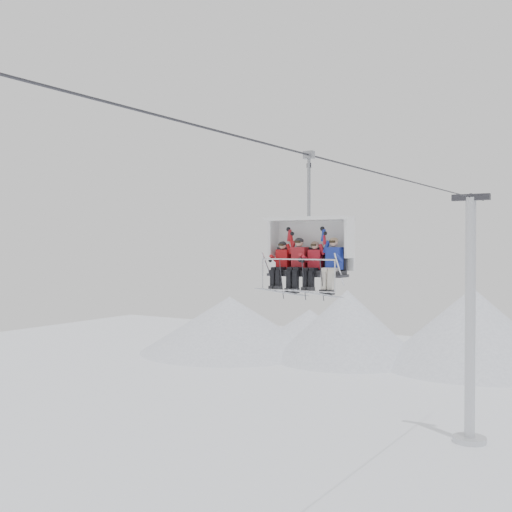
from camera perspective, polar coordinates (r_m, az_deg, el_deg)
The scene contains 8 objects.
ridgeline at distance 57.02m, azimuth 21.61°, elevation -7.03°, with size 72.00×21.00×7.00m.
lift_tower_right at distance 36.85m, azimuth 18.50°, elevation -6.77°, with size 2.00×1.80×13.48m.
haul_cable at distance 16.14m, azimuth 0.00°, elevation 10.18°, with size 0.06×0.06×50.00m, color #303036.
chairlift_carrier at distance 18.55m, azimuth 4.89°, elevation 0.91°, with size 2.49×1.17×3.98m.
skier_far_left at distance 18.66m, azimuth 2.25°, elevation -0.67°, with size 0.38×1.69×1.53m.
skier_center_left at distance 18.40m, azimuth 3.75°, elevation -0.55°, with size 0.43×1.69×1.68m.
skier_center_right at distance 18.16m, azimuth 5.14°, elevation -0.72°, with size 0.38×1.69×1.53m.
skier_far_right at distance 17.92m, azimuth 6.83°, elevation -0.60°, with size 0.43×1.69×1.68m.
Camera 1 is at (8.41, -13.53, 10.72)m, focal length 45.00 mm.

